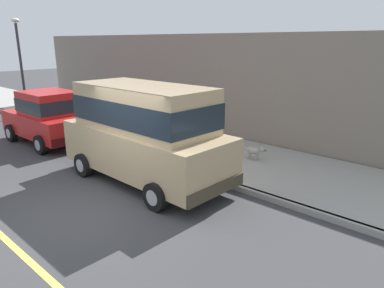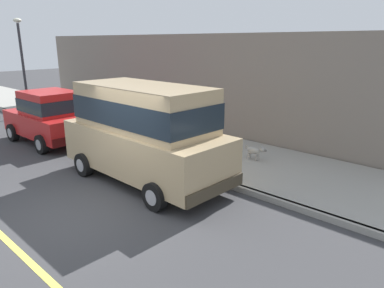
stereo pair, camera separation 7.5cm
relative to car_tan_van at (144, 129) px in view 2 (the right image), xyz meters
name	(u,v)px [view 2 (the right image)]	position (x,y,z in m)	size (l,w,h in m)	color
ground_plane	(86,212)	(-2.08, -0.46, -1.39)	(80.00, 80.00, 0.00)	#38383A
curb	(187,171)	(1.12, -0.46, -1.32)	(0.16, 64.00, 0.14)	gray
sidewalk	(227,156)	(2.92, -0.46, -1.32)	(3.60, 64.00, 0.14)	#99968E
lane_centre_line	(8,242)	(-3.68, -0.46, -1.39)	(0.12, 57.60, 0.01)	#E0D64C
car_tan_van	(144,129)	(0.00, 0.00, 0.00)	(2.19, 4.93, 2.52)	tan
car_red_hatchback	(49,116)	(0.04, 5.32, -0.42)	(1.98, 3.82, 1.88)	red
dog_grey	(256,151)	(3.05, -1.42, -0.97)	(0.23, 0.76, 0.49)	#999691
fire_hydrant	(134,136)	(1.57, 2.46, -0.92)	(0.34, 0.24, 0.72)	red
street_lamp	(22,55)	(1.47, 10.54, 1.51)	(0.36, 0.36, 4.42)	#2D2D33
building_facade	(181,82)	(5.02, 3.60, 0.52)	(0.50, 20.00, 3.82)	slate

